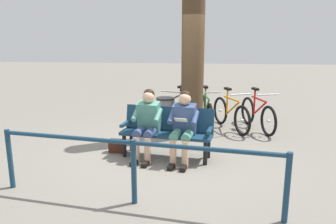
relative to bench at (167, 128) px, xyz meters
The scene contains 12 objects.
ground_plane 0.52m from the bench, 10.91° to the left, with size 40.00×40.00×0.00m, color slate.
bench is the anchor object (origin of this frame).
person_reading 0.40m from the bench, 143.60° to the left, with size 0.53×0.81×1.20m.
person_companion 0.39m from the bench, 17.88° to the left, with size 0.53×0.81×1.20m.
handbag 1.01m from the bench, ahead, with size 0.30×0.14×0.24m, color #3F1E14.
tree_trunk 2.11m from the bench, 106.02° to the right, with size 0.47×0.47×4.19m, color #4C3823.
litter_bin 1.45m from the bench, 82.18° to the right, with size 0.41×0.41×0.78m.
bicycle_purple 2.64m from the bench, 134.47° to the right, with size 0.64×1.62×0.94m.
bicycle_green 2.23m from the bench, 124.05° to the right, with size 0.76×1.56×0.94m.
bicycle_blue 2.17m from the bench, 108.81° to the right, with size 0.48×1.67×0.94m.
bicycle_silver 2.05m from the bench, 90.74° to the right, with size 0.64×1.62×0.94m.
railing_fence 1.78m from the bench, 82.31° to the left, with size 3.68×0.60×0.85m.
Camera 1 is at (-0.71, 5.57, 2.10)m, focal length 35.52 mm.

